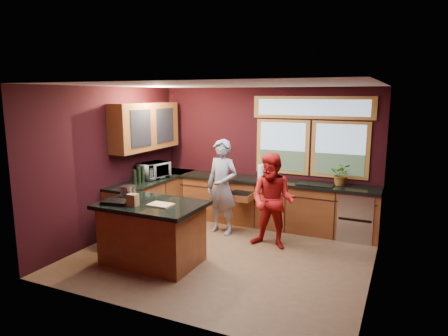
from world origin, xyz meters
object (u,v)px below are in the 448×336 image
Objects in this scene: person_grey at (222,187)px; person_red at (273,201)px; cutting_board at (161,205)px; stock_pot at (128,191)px; island at (152,232)px.

person_red is (1.07, -0.30, -0.07)m from person_grey.
person_grey is 1.73m from cutting_board.
person_grey reaches higher than stock_pot.
person_red is 6.74× the size of stock_pot.
cutting_board is (-0.20, -1.71, 0.07)m from person_grey.
stock_pot is (-0.95, -1.51, 0.15)m from person_grey.
person_red reaches higher than cutting_board.
stock_pot is at bearing -112.16° from person_grey.
stock_pot is at bearing 164.74° from island.
person_grey is at bearing 168.47° from person_red.
person_red is 4.62× the size of cutting_board.
person_grey is (0.40, 1.66, 0.40)m from island.
island is at bearing -133.19° from person_red.
person_red is at bearing 42.88° from island.
island is 4.43× the size of cutting_board.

